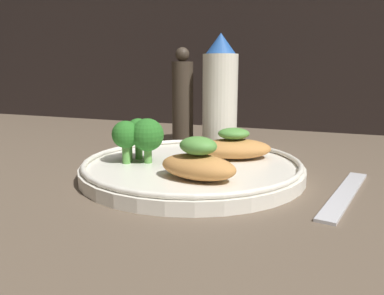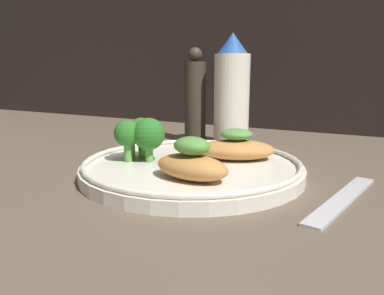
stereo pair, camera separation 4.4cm
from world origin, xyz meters
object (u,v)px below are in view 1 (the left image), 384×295
broccoli_bunch (136,135)px  pepper_grinder (183,100)px  plate (192,167)px  sauce_bottle (220,93)px

broccoli_bunch → pepper_grinder: size_ratio=0.40×
plate → pepper_grinder: (-9.12, 18.77, 6.40)cm
broccoli_bunch → pepper_grinder: bearing=97.1°
broccoli_bunch → sauce_bottle: bearing=78.5°
plate → broccoli_bunch: bearing=-167.4°
plate → broccoli_bunch: broccoli_bunch is taller
plate → broccoli_bunch: 7.71cm
sauce_bottle → pepper_grinder: (-6.64, -0.00, -1.27)cm
plate → pepper_grinder: size_ratio=1.64×
plate → sauce_bottle: bearing=97.5°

